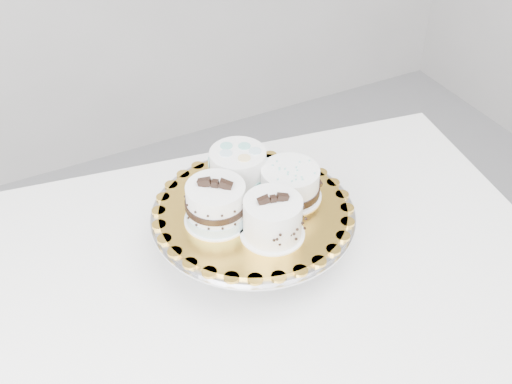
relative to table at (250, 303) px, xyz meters
name	(u,v)px	position (x,y,z in m)	size (l,w,h in m)	color
table	(250,303)	(0.00, 0.00, 0.00)	(1.22, 0.91, 0.75)	white
cake_stand	(253,224)	(0.03, 0.04, 0.16)	(0.36, 0.36, 0.10)	gray
cake_board	(253,210)	(0.03, 0.04, 0.19)	(0.33, 0.33, 0.00)	gold
cake_swirl	(273,219)	(0.03, -0.03, 0.23)	(0.12, 0.12, 0.09)	white
cake_banded	(216,205)	(-0.04, 0.04, 0.23)	(0.14, 0.14, 0.09)	white
cake_dots	(238,168)	(0.03, 0.11, 0.23)	(0.12, 0.12, 0.08)	white
cake_ribbon	(290,184)	(0.10, 0.04, 0.22)	(0.12, 0.12, 0.06)	white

